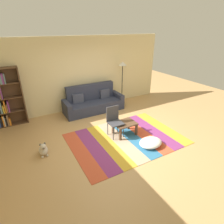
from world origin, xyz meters
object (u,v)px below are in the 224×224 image
at_px(dog, 43,150).
at_px(standing_lamp, 122,69).
at_px(bookshelf, 4,99).
at_px(coffee_table, 125,125).
at_px(couch, 93,102).
at_px(pouf, 151,143).
at_px(folding_chair, 114,119).
at_px(tv_remote, 121,123).

xyz_separation_m(dog, standing_lamp, (3.59, 2.01, 1.29)).
xyz_separation_m(bookshelf, dog, (0.66, -2.19, -0.77)).
bearing_deg(coffee_table, standing_lamp, 60.06).
height_order(couch, coffee_table, couch).
height_order(couch, standing_lamp, standing_lamp).
bearing_deg(pouf, standing_lamp, 72.39).
height_order(standing_lamp, folding_chair, standing_lamp).
height_order(coffee_table, folding_chair, folding_chair).
distance_m(bookshelf, pouf, 4.67).
distance_m(bookshelf, coffee_table, 3.86).
bearing_deg(bookshelf, pouf, -44.44).
xyz_separation_m(couch, coffee_table, (0.11, -2.07, -0.02)).
height_order(bookshelf, dog, bookshelf).
height_order(couch, pouf, couch).
distance_m(couch, bookshelf, 2.97).
bearing_deg(dog, tv_remote, -3.04).
distance_m(coffee_table, folding_chair, 0.38).
relative_size(pouf, folding_chair, 0.73).
relative_size(pouf, standing_lamp, 0.38).
height_order(coffee_table, tv_remote, tv_remote).
bearing_deg(pouf, coffee_table, 108.32).
xyz_separation_m(couch, tv_remote, (-0.01, -2.03, 0.07)).
distance_m(couch, dog, 2.94).
distance_m(tv_remote, folding_chair, 0.24).
xyz_separation_m(coffee_table, tv_remote, (-0.11, 0.04, 0.09)).
relative_size(dog, tv_remote, 2.65).
bearing_deg(bookshelf, folding_chair, -39.31).
bearing_deg(tv_remote, bookshelf, 146.70).
bearing_deg(tv_remote, coffee_table, -15.90).
relative_size(couch, dog, 5.69).
relative_size(coffee_table, standing_lamp, 0.37).
bearing_deg(coffee_table, tv_remote, 158.71).
relative_size(couch, tv_remote, 15.07).
bearing_deg(couch, dog, -139.39).
bearing_deg(coffee_table, folding_chair, 154.72).
height_order(dog, folding_chair, folding_chair).
relative_size(standing_lamp, folding_chair, 1.93).
relative_size(dog, folding_chair, 0.44).
distance_m(couch, standing_lamp, 1.76).
relative_size(coffee_table, dog, 1.61).
xyz_separation_m(dog, tv_remote, (2.22, -0.12, 0.25)).
bearing_deg(pouf, folding_chair, 119.87).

